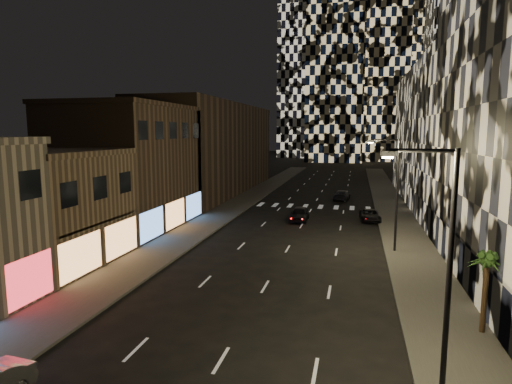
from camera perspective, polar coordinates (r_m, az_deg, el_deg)
The scene contains 16 objects.
sidewalk_left at distance 58.17m, azimuth -2.25°, elevation -1.47°, with size 4.00×120.00×0.15m, color #47443F.
sidewalk_right at distance 56.29m, azimuth 17.79°, elevation -2.17°, with size 4.00×120.00×0.15m, color #47443F.
curb_left at distance 57.65m, azimuth -0.24°, elevation -1.55°, with size 0.20×120.00×0.15m, color #4C4C47.
curb_right at distance 56.16m, azimuth 15.65°, elevation -2.11°, with size 0.20×120.00×0.15m, color #4C4C47.
retail_tan at distance 34.97m, azimuth -26.78°, elevation -2.18°, with size 10.00×10.00×8.00m, color #7B634A.
retail_brown at distance 44.92m, azimuth -16.69°, elevation 3.00°, with size 10.00×15.00×12.00m, color brown.
retail_filler_left at distance 69.05m, azimuth -5.68°, elevation 5.77°, with size 10.00×40.00×14.00m, color brown.
midrise_base at distance 31.65m, azimuth 25.65°, elevation -7.75°, with size 0.60×25.00×3.00m, color #383838.
midrise_filler_right at distance 63.97m, azimuth 26.67°, elevation 6.58°, with size 16.00×40.00×18.00m, color #232326.
tower_center_low at distance 150.30m, azimuth 10.85°, elevation 22.47°, with size 18.00×18.00×95.00m, color black.
streetlight_near at distance 16.15m, azimuth 23.63°, elevation -8.17°, with size 2.55×0.25×9.00m.
streetlight_far at distance 35.66m, azimuth 17.96°, elevation 0.68°, with size 2.55×0.25×9.00m.
car_dark_midlane at distance 46.92m, azimuth 5.84°, elevation -2.94°, with size 1.84×4.58×1.56m, color black.
car_dark_oncoming at distance 62.19m, azimuth 11.39°, elevation -0.41°, with size 2.00×4.93×1.43m, color black.
car_dark_rightlane at distance 48.34m, azimuth 14.97°, elevation -3.04°, with size 2.06×4.47×1.24m, color black.
palm_tree at distance 23.10m, azimuth 28.42°, elevation -8.67°, with size 2.02×1.99×3.96m.
Camera 1 is at (5.37, -5.28, 9.67)m, focal length 30.00 mm.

